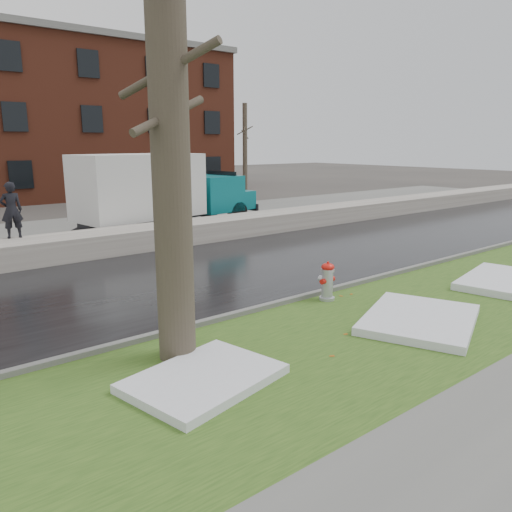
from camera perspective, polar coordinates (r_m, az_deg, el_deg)
ground at (r=10.96m, az=8.59°, el=-6.40°), size 120.00×120.00×0.00m
verge at (r=10.20m, az=13.78°, el=-7.99°), size 60.00×4.50×0.04m
road at (r=14.25m, az=-4.75°, el=-1.72°), size 60.00×7.00×0.03m
parking_lot at (r=21.69m, az=-17.41°, el=2.76°), size 60.00×9.00×0.03m
curb at (r=11.60m, az=4.98°, el=-4.84°), size 60.00×0.15×0.14m
snowbank at (r=17.74m, az=-12.38°, el=2.10°), size 60.00×1.60×0.75m
brick_building at (r=38.25m, az=-24.71°, el=13.81°), size 26.00×12.00×10.00m
bg_tree_right at (r=38.98m, az=-1.27°, el=12.44°), size 1.40×1.62×6.50m
fire_hydrant at (r=11.54m, az=8.14°, el=-2.67°), size 0.45×0.39×0.91m
tree at (r=8.00m, az=-9.88°, el=14.99°), size 1.55×1.79×7.68m
box_truck at (r=20.79m, az=-10.86°, el=7.33°), size 9.61×3.39×3.17m
worker at (r=16.78m, az=-26.17°, el=4.73°), size 0.65×0.45×1.70m
snow_patch_near at (r=10.62m, az=18.21°, el=-6.88°), size 3.18×2.86×0.16m
snow_patch_far at (r=7.78m, az=-5.98°, el=-13.73°), size 2.48×2.02×0.14m
snow_patch_side at (r=14.27m, az=26.56°, el=-2.56°), size 3.11×2.35×0.18m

